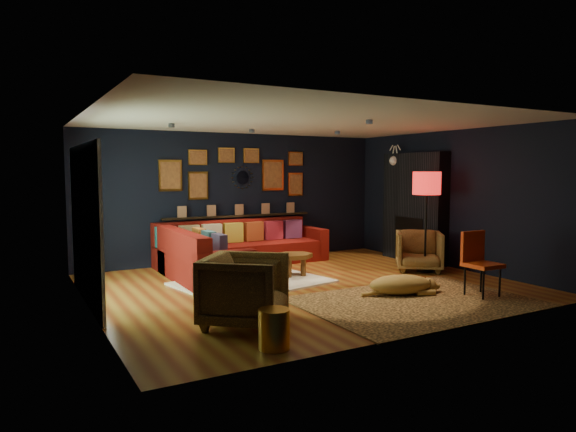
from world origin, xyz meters
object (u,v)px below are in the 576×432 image
pouf (208,268)px  orange_chair (478,258)px  armchair_left (245,287)px  armchair_right (419,249)px  floor_lamp (427,187)px  gold_stool (274,329)px  dog (400,281)px  coffee_table (292,258)px  sectional (228,253)px

pouf → orange_chair: orange_chair is taller
armchair_left → armchair_right: bearing=-29.9°
pouf → floor_lamp: floor_lamp is taller
pouf → gold_stool: 3.65m
armchair_right → pouf: bearing=-160.9°
gold_stool → floor_lamp: (4.30, 2.30, 1.34)m
pouf → dog: size_ratio=0.36×
dog → orange_chair: bearing=-11.2°
pouf → dog: 3.24m
orange_chair → floor_lamp: bearing=70.8°
coffee_table → armchair_left: size_ratio=0.85×
armchair_left → pouf: bearing=29.1°
armchair_left → gold_stool: bearing=-144.2°
orange_chair → floor_lamp: size_ratio=0.52×
sectional → coffee_table: 1.34m
armchair_right → floor_lamp: size_ratio=0.45×
armchair_left → gold_stool: (-0.07, -0.88, -0.26)m
coffee_table → armchair_left: armchair_left is taller
sectional → pouf: sectional is taller
gold_stool → orange_chair: orange_chair is taller
coffee_table → pouf: 1.46m
coffee_table → armchair_right: armchair_right is taller
sectional → coffee_table: bearing=-55.8°
sectional → dog: sectional is taller
orange_chair → sectional: bearing=125.3°
armchair_right → floor_lamp: bearing=-27.9°
pouf → armchair_right: bearing=-18.0°
sectional → orange_chair: 4.38m
pouf → floor_lamp: size_ratio=0.26×
coffee_table → sectional: bearing=124.2°
armchair_left → gold_stool: 0.92m
orange_chair → armchair_right: bearing=73.3°
pouf → dog: dog is taller
sectional → floor_lamp: size_ratio=1.87×
armchair_right → coffee_table: bearing=-158.4°
pouf → armchair_right: (3.66, -1.19, 0.22)m
floor_lamp → armchair_left: bearing=-161.5°
pouf → armchair_left: (-0.53, -2.72, 0.28)m
sectional → orange_chair: orange_chair is taller
floor_lamp → pouf: bearing=160.7°
armchair_right → sectional: bearing=-172.6°
coffee_table → floor_lamp: floor_lamp is taller
armchair_left → floor_lamp: 4.59m
sectional → coffee_table: sectional is taller
floor_lamp → gold_stool: bearing=-151.8°
coffee_table → gold_stool: size_ratio=1.92×
armchair_left → orange_chair: orange_chair is taller
dog → gold_stool: bearing=-139.4°
armchair_left → floor_lamp: bearing=-31.4°
orange_chair → dog: bearing=151.5°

